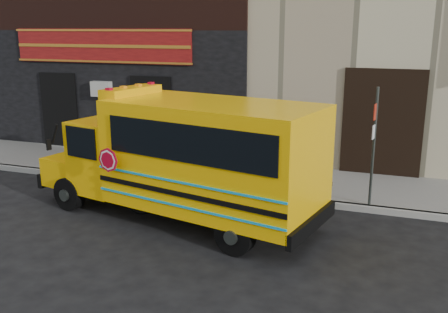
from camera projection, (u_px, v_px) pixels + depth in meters
ground at (171, 231)px, 10.74m from camera, size 120.00×120.00×0.00m
curb at (214, 191)px, 13.09m from camera, size 40.00×0.20×0.15m
sidewalk at (232, 176)px, 14.46m from camera, size 40.00×3.00×0.15m
school_bus at (188, 156)px, 10.94m from camera, size 7.20×3.56×2.92m
sign_pole at (374, 144)px, 11.47m from camera, size 0.08×0.26×2.95m
bicycle at (167, 191)px, 11.54m from camera, size 1.98×1.25×1.15m
cyclist at (164, 183)px, 11.43m from camera, size 0.52×0.66×1.59m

